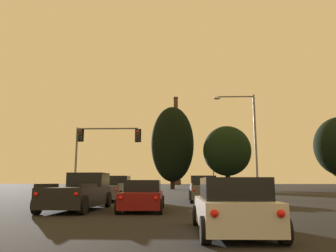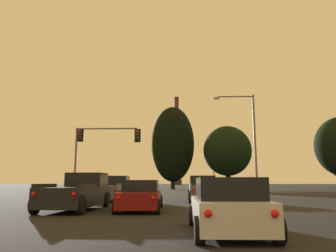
% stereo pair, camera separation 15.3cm
% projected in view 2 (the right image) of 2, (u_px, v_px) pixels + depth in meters
% --- Properties ---
extents(pickup_truck_right_lane_front, '(2.24, 5.53, 1.82)m').
position_uv_depth(pickup_truck_right_lane_front, '(204.00, 190.00, 23.35)').
color(pickup_truck_right_lane_front, '#4C4F54').
rests_on(pickup_truck_right_lane_front, ground_plane).
extents(hatchback_right_lane_third, '(1.94, 4.12, 1.44)m').
position_uv_depth(hatchback_right_lane_third, '(227.00, 207.00, 8.60)').
color(hatchback_right_lane_third, silver).
rests_on(hatchback_right_lane_third, ground_plane).
extents(pickup_truck_left_lane_second, '(2.25, 5.53, 1.82)m').
position_uv_depth(pickup_truck_left_lane_second, '(78.00, 193.00, 16.06)').
color(pickup_truck_left_lane_second, black).
rests_on(pickup_truck_left_lane_second, ground_plane).
extents(pickup_truck_left_lane_front, '(2.19, 5.51, 1.82)m').
position_uv_depth(pickup_truck_left_lane_front, '(112.00, 190.00, 23.93)').
color(pickup_truck_left_lane_front, '#4C4F54').
rests_on(pickup_truck_left_lane_front, ground_plane).
extents(sedan_center_lane_second, '(2.11, 4.75, 1.43)m').
position_uv_depth(sedan_center_lane_second, '(141.00, 196.00, 15.69)').
color(sedan_center_lane_second, maroon).
rests_on(sedan_center_lane_second, ground_plane).
extents(traffic_light_overhead_left, '(6.14, 0.50, 6.34)m').
position_uv_depth(traffic_light_overhead_left, '(97.00, 143.00, 30.10)').
color(traffic_light_overhead_left, slate).
rests_on(traffic_light_overhead_left, ground_plane).
extents(traffic_light_far_right, '(0.78, 0.50, 5.94)m').
position_uv_depth(traffic_light_far_right, '(213.00, 169.00, 62.16)').
color(traffic_light_far_right, slate).
rests_on(traffic_light_far_right, ground_plane).
extents(street_lamp, '(3.65, 0.36, 8.97)m').
position_uv_depth(street_lamp, '(248.00, 133.00, 28.38)').
color(street_lamp, slate).
rests_on(street_lamp, ground_plane).
extents(smokestack, '(5.26, 5.26, 48.77)m').
position_uv_depth(smokestack, '(177.00, 150.00, 179.55)').
color(smokestack, '#3C2B22').
rests_on(smokestack, ground_plane).
extents(treeline_right_mid, '(9.11, 8.20, 12.01)m').
position_uv_depth(treeline_right_mid, '(227.00, 151.00, 62.27)').
color(treeline_right_mid, black).
rests_on(treeline_right_mid, ground_plane).
extents(treeline_center_left, '(8.51, 7.66, 16.42)m').
position_uv_depth(treeline_center_left, '(173.00, 144.00, 65.27)').
color(treeline_center_left, black).
rests_on(treeline_center_left, ground_plane).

